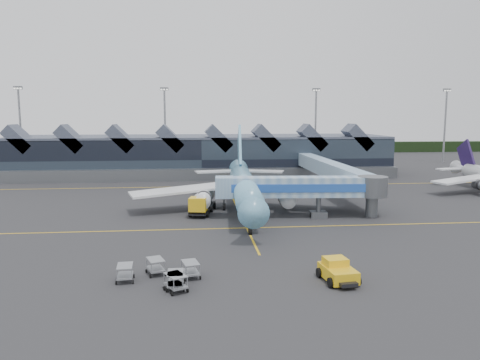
{
  "coord_description": "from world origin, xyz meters",
  "views": [
    {
      "loc": [
        -6.76,
        -67.08,
        14.67
      ],
      "look_at": [
        0.05,
        1.42,
        5.0
      ],
      "focal_mm": 35.0,
      "sensor_mm": 36.0,
      "label": 1
    }
  ],
  "objects": [
    {
      "name": "ground",
      "position": [
        0.0,
        0.0,
        0.0
      ],
      "size": [
        260.0,
        260.0,
        0.0
      ],
      "primitive_type": "plane",
      "color": "#28282A",
      "rests_on": "ground"
    },
    {
      "name": "taxi_stripes",
      "position": [
        0.0,
        10.0,
        0.01
      ],
      "size": [
        120.0,
        60.0,
        0.01
      ],
      "color": "gold",
      "rests_on": "ground"
    },
    {
      "name": "tree_line_far",
      "position": [
        0.0,
        110.0,
        2.0
      ],
      "size": [
        260.0,
        4.0,
        4.0
      ],
      "primitive_type": "cube",
      "color": "black",
      "rests_on": "ground"
    },
    {
      "name": "terminal",
      "position": [
        -5.07,
        47.35,
        4.88
      ],
      "size": [
        90.0,
        22.25,
        12.52
      ],
      "color": "black",
      "rests_on": "ground"
    },
    {
      "name": "light_masts",
      "position": [
        21.0,
        62.8,
        12.49
      ],
      "size": [
        132.4,
        42.56,
        22.45
      ],
      "color": "gray",
      "rests_on": "ground"
    },
    {
      "name": "main_airliner",
      "position": [
        0.87,
        3.85,
        3.86
      ],
      "size": [
        35.49,
        40.86,
        13.12
      ],
      "rotation": [
        0.0,
        0.0,
        -0.05
      ],
      "color": "#62A7C8",
      "rests_on": "ground"
    },
    {
      "name": "jet_bridge",
      "position": [
        9.96,
        -2.61,
        4.26
      ],
      "size": [
        24.63,
        5.23,
        6.01
      ],
      "rotation": [
        0.0,
        0.0,
        -0.07
      ],
      "color": "#79A0CA",
      "rests_on": "ground"
    },
    {
      "name": "fuel_truck",
      "position": [
        -5.47,
        2.39,
        1.85
      ],
      "size": [
        4.27,
        9.91,
        3.3
      ],
      "rotation": [
        0.0,
        0.0,
        -0.2
      ],
      "color": "black",
      "rests_on": "ground"
    },
    {
      "name": "pushback_tug",
      "position": [
        5.81,
        -28.27,
        0.88
      ],
      "size": [
        3.2,
        4.65,
        1.96
      ],
      "rotation": [
        0.0,
        0.0,
        0.11
      ],
      "color": "yellow",
      "rests_on": "ground"
    },
    {
      "name": "baggage_carts",
      "position": [
        -9.47,
        -27.07,
        0.82
      ],
      "size": [
        7.4,
        6.86,
        1.46
      ],
      "rotation": [
        0.0,
        0.0,
        0.23
      ],
      "color": "#96999F",
      "rests_on": "ground"
    }
  ]
}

